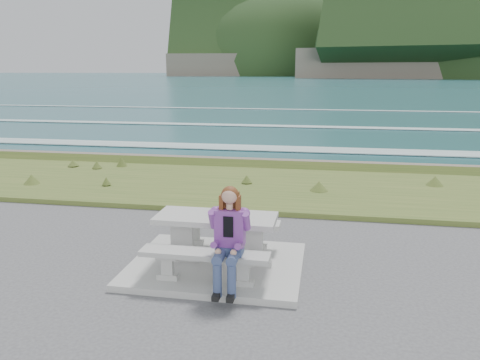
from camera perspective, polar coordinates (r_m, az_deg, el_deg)
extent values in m
cube|color=#969691|center=(7.30, -2.87, -10.34)|extent=(2.60, 2.10, 0.10)
cube|color=#969691|center=(7.40, -7.01, -9.34)|extent=(0.62, 0.12, 0.08)
cube|color=#969691|center=(7.29, -7.08, -7.20)|extent=(0.34, 0.09, 0.51)
cube|color=#969691|center=(7.20, -7.14, -4.99)|extent=(0.62, 0.12, 0.08)
cube|color=#969691|center=(7.17, 1.39, -10.00)|extent=(0.62, 0.12, 0.08)
cube|color=#969691|center=(7.06, 1.40, -7.80)|extent=(0.34, 0.09, 0.51)
cube|color=#969691|center=(6.96, 1.41, -5.53)|extent=(0.62, 0.12, 0.08)
cube|color=#969691|center=(7.03, -2.95, -4.66)|extent=(1.80, 0.75, 0.08)
cube|color=#969691|center=(6.79, -8.79, -11.53)|extent=(0.30, 0.12, 0.08)
cube|color=#969691|center=(6.73, -8.84, -10.37)|extent=(0.17, 0.09, 0.22)
cube|color=#969691|center=(6.67, -8.88, -9.19)|extent=(0.30, 0.12, 0.08)
cube|color=#969691|center=(6.54, 0.41, -12.38)|extent=(0.30, 0.12, 0.08)
cube|color=#969691|center=(6.48, 0.41, -11.19)|extent=(0.17, 0.09, 0.22)
cube|color=#969691|center=(6.42, 0.41, -9.97)|extent=(0.30, 0.12, 0.08)
cube|color=#969691|center=(6.50, -4.34, -8.99)|extent=(1.80, 0.35, 0.07)
cube|color=#969691|center=(8.02, -5.52, -7.47)|extent=(0.30, 0.12, 0.08)
cube|color=#969691|center=(7.97, -5.55, -6.46)|extent=(0.17, 0.09, 0.22)
cube|color=#969691|center=(7.92, -5.57, -5.44)|extent=(0.30, 0.12, 0.08)
cube|color=#969691|center=(7.81, 2.20, -8.00)|extent=(0.30, 0.12, 0.08)
cube|color=#969691|center=(7.76, 2.21, -6.97)|extent=(0.17, 0.09, 0.22)
cube|color=#969691|center=(7.71, 2.22, -5.93)|extent=(0.30, 0.12, 0.08)
cube|color=#969691|center=(7.77, -1.74, -5.17)|extent=(1.80, 0.35, 0.07)
cube|color=#395620|center=(11.99, 2.57, -1.12)|extent=(160.00, 4.50, 0.22)
cube|color=#6D5E52|center=(14.80, 4.11, 1.62)|extent=(160.00, 0.80, 2.20)
plane|color=#21565E|center=(436.54, 10.39, 12.38)|extent=(1600.00, 1600.00, 0.00)
cube|color=white|center=(21.10, 5.86, 0.26)|extent=(220.00, 3.00, 0.06)
cube|color=white|center=(28.94, 7.14, 3.76)|extent=(220.00, 2.00, 0.06)
cube|color=white|center=(40.81, 8.15, 6.47)|extent=(220.00, 1.40, 0.06)
cube|color=white|center=(58.72, 8.89, 8.47)|extent=(220.00, 1.00, 0.06)
cube|color=#6D5E52|center=(448.46, 5.18, 13.71)|extent=(201.55, 149.04, 18.00)
ellipsoid|color=black|center=(448.50, 5.19, 14.09)|extent=(211.86, 162.91, 126.87)
cube|color=navy|center=(6.29, -1.60, -11.07)|extent=(0.36, 0.68, 0.56)
cube|color=purple|center=(6.30, -1.22, -5.79)|extent=(0.40, 0.23, 0.51)
sphere|color=#D6A185|center=(6.15, -1.28, -1.95)|extent=(0.22, 0.22, 0.22)
sphere|color=#5E3215|center=(6.17, -1.24, -1.81)|extent=(0.23, 0.23, 0.23)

